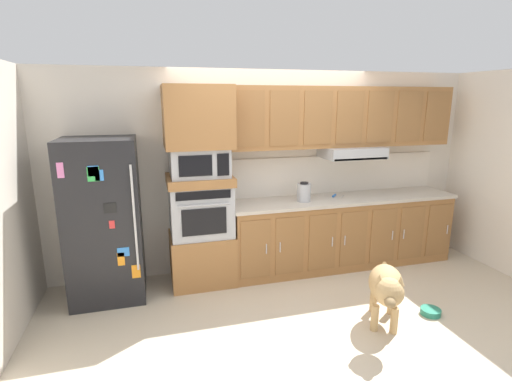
# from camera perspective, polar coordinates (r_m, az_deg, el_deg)

# --- Properties ---
(ground_plane) EXTENTS (9.60, 9.60, 0.00)m
(ground_plane) POSITION_cam_1_polar(r_m,az_deg,el_deg) (4.41, 6.42, -15.59)
(ground_plane) COLOR beige
(back_kitchen_wall) EXTENTS (6.20, 0.12, 2.50)m
(back_kitchen_wall) POSITION_cam_1_polar(r_m,az_deg,el_deg) (4.98, 2.05, 3.22)
(back_kitchen_wall) COLOR beige
(back_kitchen_wall) RESTS_ON ground
(refrigerator) EXTENTS (0.76, 0.73, 1.76)m
(refrigerator) POSITION_cam_1_polar(r_m,az_deg,el_deg) (4.46, -21.60, -3.90)
(refrigerator) COLOR black
(refrigerator) RESTS_ON ground
(oven_base_cabinet) EXTENTS (0.74, 0.62, 0.60)m
(oven_base_cabinet) POSITION_cam_1_polar(r_m,az_deg,el_deg) (4.72, -7.97, -9.58)
(oven_base_cabinet) COLOR #996638
(oven_base_cabinet) RESTS_ON ground
(built_in_oven) EXTENTS (0.70, 0.62, 0.60)m
(built_in_oven) POSITION_cam_1_polar(r_m,az_deg,el_deg) (4.52, -8.21, -2.57)
(built_in_oven) COLOR #A8AAAF
(built_in_oven) RESTS_ON oven_base_cabinet
(appliance_mid_shelf) EXTENTS (0.74, 0.62, 0.10)m
(appliance_mid_shelf) POSITION_cam_1_polar(r_m,az_deg,el_deg) (4.43, -8.37, 1.79)
(appliance_mid_shelf) COLOR #996638
(appliance_mid_shelf) RESTS_ON built_in_oven
(microwave) EXTENTS (0.64, 0.54, 0.32)m
(microwave) POSITION_cam_1_polar(r_m,az_deg,el_deg) (4.39, -8.46, 4.46)
(microwave) COLOR #A8AAAF
(microwave) RESTS_ON appliance_mid_shelf
(appliance_upper_cabinet) EXTENTS (0.74, 0.62, 0.68)m
(appliance_upper_cabinet) POSITION_cam_1_polar(r_m,az_deg,el_deg) (4.35, -8.70, 10.99)
(appliance_upper_cabinet) COLOR #996638
(appliance_upper_cabinet) RESTS_ON microwave
(lower_cabinet_run) EXTENTS (2.94, 0.63, 0.88)m
(lower_cabinet_run) POSITION_cam_1_polar(r_m,az_deg,el_deg) (5.20, 12.61, -5.88)
(lower_cabinet_run) COLOR #996638
(lower_cabinet_run) RESTS_ON ground
(countertop_slab) EXTENTS (2.98, 0.64, 0.04)m
(countertop_slab) POSITION_cam_1_polar(r_m,az_deg,el_deg) (5.08, 12.86, -0.97)
(countertop_slab) COLOR #BCB2A3
(countertop_slab) RESTS_ON lower_cabinet_run
(backsplash_panel) EXTENTS (2.98, 0.02, 0.50)m
(backsplash_panel) POSITION_cam_1_polar(r_m,az_deg,el_deg) (5.27, 11.54, 2.63)
(backsplash_panel) COLOR silver
(backsplash_panel) RESTS_ON countertop_slab
(upper_cabinet_with_hood) EXTENTS (2.94, 0.48, 0.88)m
(upper_cabinet_with_hood) POSITION_cam_1_polar(r_m,az_deg,el_deg) (5.04, 12.88, 10.48)
(upper_cabinet_with_hood) COLOR #996638
(upper_cabinet_with_hood) RESTS_ON backsplash_panel
(screwdriver) EXTENTS (0.17, 0.17, 0.03)m
(screwdriver) POSITION_cam_1_polar(r_m,az_deg,el_deg) (5.06, 11.62, -0.54)
(screwdriver) COLOR blue
(screwdriver) RESTS_ON countertop_slab
(electric_kettle) EXTENTS (0.17, 0.17, 0.24)m
(electric_kettle) POSITION_cam_1_polar(r_m,az_deg,el_deg) (4.76, 7.13, -0.04)
(electric_kettle) COLOR #A8AAAF
(electric_kettle) RESTS_ON countertop_slab
(dog) EXTENTS (0.59, 0.89, 0.66)m
(dog) POSITION_cam_1_polar(r_m,az_deg,el_deg) (3.94, 18.76, -13.15)
(dog) COLOR tan
(dog) RESTS_ON ground
(dog_food_bowl) EXTENTS (0.20, 0.20, 0.06)m
(dog_food_bowl) POSITION_cam_1_polar(r_m,az_deg,el_deg) (4.49, 24.48, -15.82)
(dog_food_bowl) COLOR #267F66
(dog_food_bowl) RESTS_ON ground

